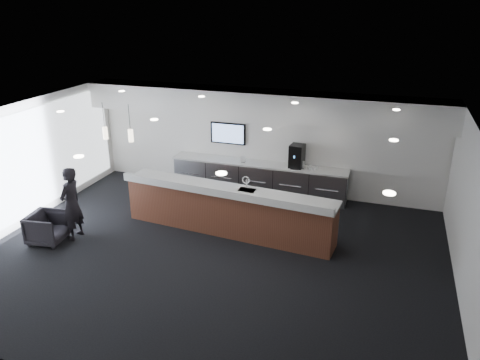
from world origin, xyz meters
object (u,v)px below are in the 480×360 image
(coffee_machine, at_px, (297,156))
(lounge_guest, at_px, (71,204))
(service_counter, at_px, (228,210))
(armchair, at_px, (48,228))

(coffee_machine, xyz_separation_m, lounge_guest, (-4.46, -3.87, -0.39))
(coffee_machine, distance_m, lounge_guest, 5.92)
(service_counter, bearing_deg, coffee_machine, 70.57)
(armchair, relative_size, lounge_guest, 0.45)
(lounge_guest, bearing_deg, service_counter, 112.41)
(armchair, distance_m, lounge_guest, 0.77)
(armchair, bearing_deg, service_counter, -72.07)
(armchair, xyz_separation_m, lounge_guest, (0.44, 0.38, 0.51))
(service_counter, height_order, coffee_machine, coffee_machine)
(coffee_machine, height_order, lounge_guest, lounge_guest)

